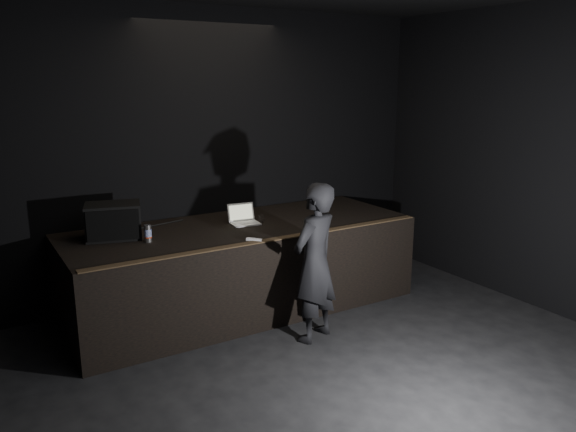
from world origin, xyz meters
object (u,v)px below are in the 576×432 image
(stage_monitor, at_px, (113,221))
(laptop, at_px, (243,218))
(beer_can, at_px, (148,233))
(person, at_px, (315,263))
(stage_riser, at_px, (242,266))

(stage_monitor, xyz_separation_m, laptop, (1.46, -0.15, -0.13))
(beer_can, height_order, person, person)
(laptop, distance_m, person, 1.26)
(stage_monitor, relative_size, person, 0.39)
(stage_riser, height_order, laptop, laptop)
(stage_riser, xyz_separation_m, laptop, (0.07, 0.08, 0.56))
(stage_riser, relative_size, beer_can, 22.03)
(beer_can, xyz_separation_m, person, (1.39, -1.04, -0.26))
(stage_monitor, bearing_deg, laptop, 9.73)
(stage_monitor, height_order, laptop, stage_monitor)
(stage_riser, bearing_deg, beer_can, -174.72)
(beer_can, bearing_deg, stage_monitor, 128.73)
(stage_riser, height_order, person, person)
(stage_riser, relative_size, person, 2.41)
(laptop, relative_size, beer_can, 1.92)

